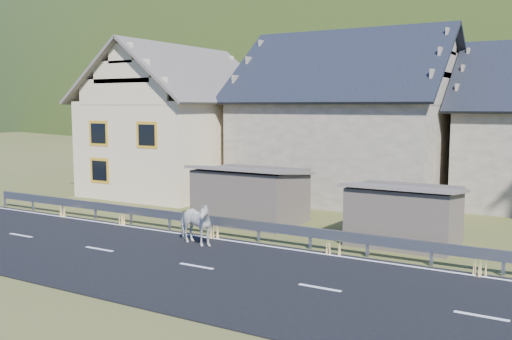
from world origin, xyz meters
The scene contains 10 objects.
ground centered at (0.00, 0.00, 0.00)m, with size 160.00×160.00×0.00m, color #424E21.
road centered at (0.00, 0.00, 0.02)m, with size 60.00×7.00×0.04m, color black.
lane_markings centered at (0.00, 0.00, 0.04)m, with size 60.00×6.60×0.01m, color silver.
guardrail centered at (0.00, 3.68, 0.56)m, with size 28.10×0.09×0.75m.
shed_left centered at (-2.00, 6.50, 1.10)m, with size 4.30×3.30×2.40m, color brown.
shed_right centered at (4.50, 6.00, 1.00)m, with size 3.80×2.90×2.20m, color brown.
house_cream centered at (-10.00, 12.00, 4.36)m, with size 7.80×9.80×8.30m.
house_stone_a centered at (-1.00, 15.00, 4.63)m, with size 10.80×9.80×8.90m.
conifer_patch centered at (-55.00, 110.00, 6.00)m, with size 76.00×50.00×28.00m, color black.
horse centered at (-1.66, 2.12, 0.80)m, with size 1.81×0.82×1.53m, color silver.
Camera 1 is at (9.90, -13.36, 4.81)m, focal length 40.00 mm.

